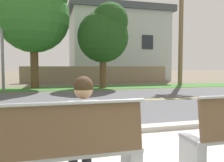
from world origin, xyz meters
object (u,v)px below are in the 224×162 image
(bench_left, at_px, (65,151))
(streetlamp, at_px, (2,24))
(shade_tree_centre, at_px, (105,33))
(shade_tree_left, at_px, (36,11))
(seated_person_grey, at_px, (83,125))

(bench_left, relative_size, streetlamp, 0.26)
(streetlamp, relative_size, shade_tree_centre, 1.21)
(shade_tree_centre, bearing_deg, streetlamp, -179.81)
(bench_left, height_order, streetlamp, streetlamp)
(shade_tree_centre, bearing_deg, shade_tree_left, 170.06)
(seated_person_grey, height_order, shade_tree_centre, shade_tree_centre)
(shade_tree_left, bearing_deg, shade_tree_centre, -9.94)
(streetlamp, bearing_deg, bench_left, -76.75)
(bench_left, distance_m, seated_person_grey, 0.35)
(streetlamp, xyz_separation_m, shade_tree_centre, (5.99, 0.02, -0.26))
(seated_person_grey, relative_size, shade_tree_left, 0.17)
(shade_tree_left, bearing_deg, bench_left, -85.41)
(bench_left, relative_size, shade_tree_centre, 0.31)
(bench_left, bearing_deg, shade_tree_centre, 74.87)
(bench_left, xyz_separation_m, seated_person_grey, (0.21, 0.17, 0.23))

